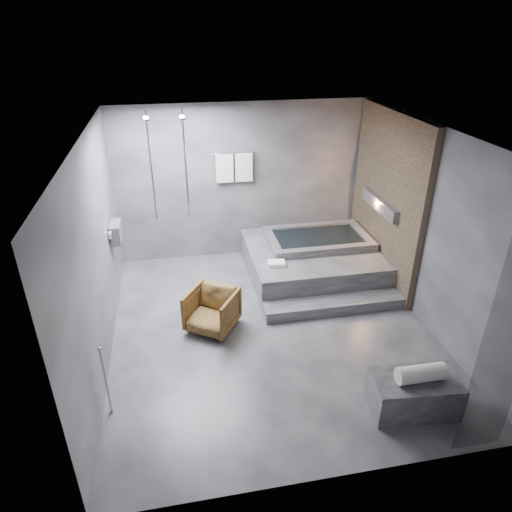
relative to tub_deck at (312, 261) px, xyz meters
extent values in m
plane|color=#2F2F32|center=(-1.05, -1.45, -0.25)|extent=(5.00, 5.00, 0.00)
cube|color=#4F4F52|center=(-1.05, -1.45, 2.55)|extent=(4.50, 5.00, 0.04)
cube|color=#3A3A3F|center=(-1.05, 1.05, 1.15)|extent=(4.50, 0.04, 2.80)
cube|color=#3A3A3F|center=(-1.05, -3.95, 1.15)|extent=(4.50, 0.04, 2.80)
cube|color=#3A3A3F|center=(-3.30, -1.45, 1.15)|extent=(0.04, 5.00, 2.80)
cube|color=#3A3A3F|center=(1.20, -1.45, 1.15)|extent=(0.04, 5.00, 2.80)
cube|color=#997A5A|center=(1.14, -0.20, 1.15)|extent=(0.10, 2.40, 2.78)
cube|color=#FF9938|center=(1.06, -0.20, 1.05)|extent=(0.14, 1.20, 0.20)
cube|color=gray|center=(-3.21, -0.05, 0.85)|extent=(0.16, 0.42, 0.30)
imported|color=beige|center=(-3.20, -0.15, 0.80)|extent=(0.08, 0.08, 0.21)
imported|color=beige|center=(-3.20, 0.05, 0.78)|extent=(0.07, 0.07, 0.15)
cylinder|color=silver|center=(-2.05, 0.60, 1.65)|extent=(0.04, 0.04, 1.80)
cylinder|color=silver|center=(-2.60, 0.60, 1.65)|extent=(0.04, 0.04, 1.80)
cylinder|color=silver|center=(-1.20, 0.99, 1.70)|extent=(0.75, 0.02, 0.02)
cube|color=white|center=(-1.37, 0.97, 1.45)|extent=(0.30, 0.06, 0.50)
cube|color=white|center=(-1.03, 0.97, 1.45)|extent=(0.30, 0.06, 0.50)
cylinder|color=silver|center=(-3.20, -2.65, 0.20)|extent=(0.04, 0.04, 0.90)
cube|color=black|center=(0.60, -3.90, 1.10)|extent=(0.55, 0.01, 2.60)
cube|color=#353437|center=(0.00, 0.00, 0.00)|extent=(2.20, 2.00, 0.50)
cube|color=#353437|center=(0.00, -1.18, -0.16)|extent=(2.20, 0.36, 0.18)
cube|color=#2E2E30|center=(0.22, -3.25, -0.03)|extent=(1.02, 0.62, 0.44)
imported|color=#3E270F|center=(-1.89, -1.27, 0.05)|extent=(0.91, 0.91, 0.61)
cylinder|color=silver|center=(0.24, -3.28, 0.29)|extent=(0.55, 0.20, 0.20)
cube|color=white|center=(-0.76, -0.50, 0.29)|extent=(0.29, 0.22, 0.07)
camera|label=1|loc=(-2.29, -6.73, 3.78)|focal=32.00mm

